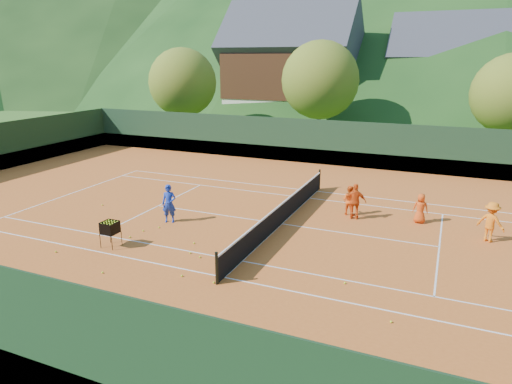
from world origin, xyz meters
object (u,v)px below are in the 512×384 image
at_px(student_d, 491,222).
at_px(ball_hopper, 110,228).
at_px(student_a, 349,200).
at_px(chalet_left, 291,71).
at_px(chalet_mid, 453,78).
at_px(tennis_net, 282,213).
at_px(coach, 169,204).
at_px(student_b, 355,202).
at_px(student_c, 420,208).

bearing_deg(student_d, ball_hopper, 49.66).
distance_m(student_a, student_d, 5.84).
height_order(student_a, chalet_left, chalet_left).
height_order(chalet_left, chalet_mid, chalet_left).
distance_m(student_d, tennis_net, 8.26).
distance_m(coach, chalet_left, 32.52).
bearing_deg(coach, student_a, 10.68).
bearing_deg(coach, tennis_net, 0.67).
bearing_deg(student_d, tennis_net, 33.93).
bearing_deg(student_a, tennis_net, 55.50).
distance_m(student_a, chalet_left, 30.67).
bearing_deg(student_b, student_d, 166.43).
height_order(student_a, student_c, student_a).
xyz_separation_m(student_a, tennis_net, (-2.40, -2.39, -0.18)).
xyz_separation_m(student_d, tennis_net, (-8.14, -1.36, -0.30)).
relative_size(student_c, tennis_net, 0.11).
xyz_separation_m(student_c, chalet_left, (-15.48, 27.49, 4.97)).
bearing_deg(student_b, student_a, -61.05).
height_order(coach, ball_hopper, coach).
height_order(coach, tennis_net, coach).
distance_m(coach, student_a, 8.10).
bearing_deg(coach, ball_hopper, -119.24).
bearing_deg(student_a, chalet_mid, -85.94).
bearing_deg(ball_hopper, student_d, 25.20).
distance_m(student_b, ball_hopper, 10.41).
height_order(coach, chalet_mid, chalet_mid).
xyz_separation_m(student_b, ball_hopper, (-7.90, -6.78, -0.06)).
relative_size(student_a, chalet_mid, 0.11).
bearing_deg(tennis_net, student_d, 9.48).
relative_size(coach, tennis_net, 0.14).
relative_size(coach, student_a, 1.23).
bearing_deg(chalet_left, student_d, -57.65).
distance_m(student_b, student_c, 2.78).
xyz_separation_m(student_c, student_d, (2.66, -1.15, 0.15)).
relative_size(student_b, chalet_mid, 0.13).
bearing_deg(student_c, coach, 20.28).
bearing_deg(ball_hopper, chalet_mid, 74.03).
bearing_deg(coach, chalet_mid, 53.80).
bearing_deg(tennis_net, coach, -159.65).
height_order(coach, student_d, coach).
xyz_separation_m(student_a, student_b, (0.37, -0.50, 0.13)).
relative_size(student_a, student_b, 0.84).
bearing_deg(chalet_left, coach, -80.33).
bearing_deg(coach, student_d, -6.15).
bearing_deg(student_d, coach, 37.98).
xyz_separation_m(coach, student_c, (10.07, 4.21, -0.19)).
bearing_deg(tennis_net, student_c, 24.62).
xyz_separation_m(student_c, ball_hopper, (-10.61, -7.39, 0.09)).
height_order(student_c, student_d, student_d).
xyz_separation_m(coach, tennis_net, (4.59, 1.70, -0.34)).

